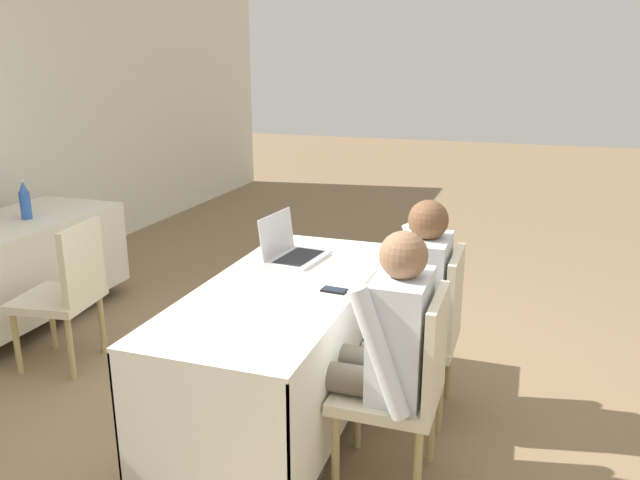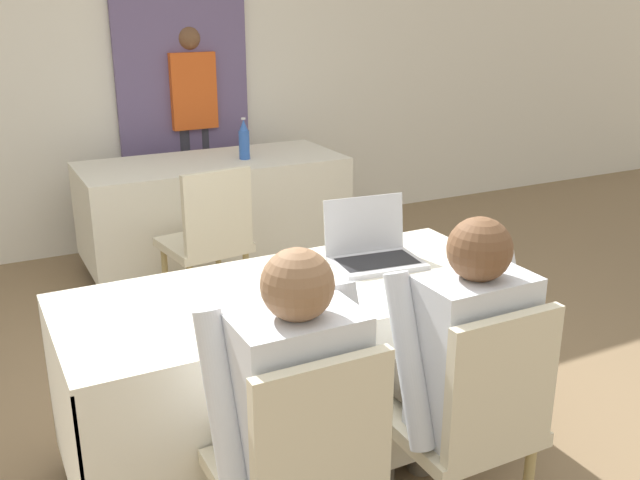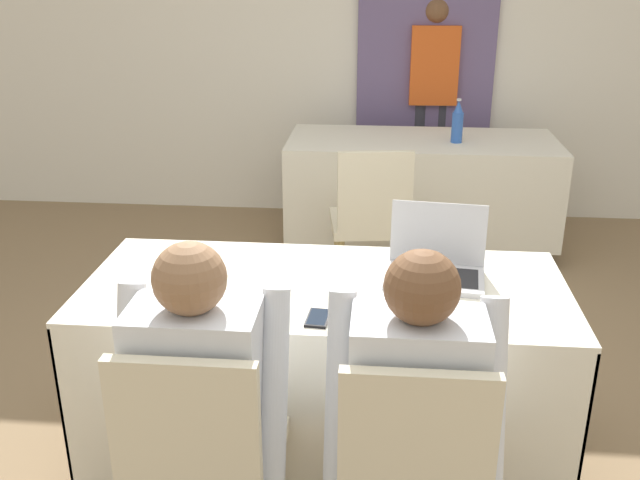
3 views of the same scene
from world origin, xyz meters
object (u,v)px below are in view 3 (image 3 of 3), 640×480
(cell_phone, at_px, (320,318))
(person_checkered_shirt, at_px, (205,392))
(laptop, at_px, (436,264))
(chair_far_spare, at_px, (372,216))
(water_bottle, at_px, (457,123))
(chair_near_left, at_px, (200,459))
(person_red_shirt, at_px, (432,94))
(chair_near_right, at_px, (412,472))
(person_white_shirt, at_px, (413,403))

(cell_phone, height_order, person_checkered_shirt, person_checkered_shirt)
(laptop, relative_size, chair_far_spare, 0.43)
(water_bottle, bearing_deg, chair_near_left, -108.49)
(cell_phone, distance_m, person_checkered_shirt, 0.45)
(water_bottle, bearing_deg, person_red_shirt, 99.31)
(cell_phone, bearing_deg, laptop, 48.35)
(chair_near_left, xyz_separation_m, chair_far_spare, (0.45, 2.14, 0.00))
(laptop, bearing_deg, chair_near_left, -125.42)
(laptop, bearing_deg, chair_near_right, -90.63)
(cell_phone, height_order, chair_near_right, chair_near_right)
(chair_near_right, bearing_deg, chair_far_spare, -85.70)
(chair_near_left, relative_size, chair_near_right, 1.00)
(laptop, relative_size, chair_near_left, 0.43)
(chair_near_left, height_order, person_red_shirt, person_red_shirt)
(chair_near_right, distance_m, person_white_shirt, 0.19)
(chair_far_spare, relative_size, person_white_shirt, 0.77)
(water_bottle, distance_m, person_checkered_shirt, 2.94)
(chair_near_left, bearing_deg, cell_phone, -126.72)
(cell_phone, bearing_deg, chair_far_spare, 90.28)
(laptop, distance_m, chair_near_right, 0.85)
(cell_phone, xyz_separation_m, person_white_shirt, (0.30, -0.31, -0.10))
(chair_near_right, bearing_deg, laptop, -96.95)
(chair_near_left, height_order, chair_far_spare, same)
(laptop, xyz_separation_m, cell_phone, (-0.39, -0.37, -0.04))
(cell_phone, bearing_deg, chair_near_left, -121.88)
(cell_phone, height_order, chair_far_spare, chair_far_spare)
(person_white_shirt, bearing_deg, person_checkered_shirt, 0.00)
(person_checkered_shirt, distance_m, person_white_shirt, 0.61)
(cell_phone, relative_size, person_red_shirt, 0.08)
(laptop, distance_m, cell_phone, 0.55)
(cell_phone, xyz_separation_m, person_red_shirt, (0.53, 3.21, 0.17))
(chair_near_left, bearing_deg, water_bottle, -108.49)
(chair_near_right, bearing_deg, chair_near_left, 0.00)
(chair_far_spare, distance_m, person_white_shirt, 2.05)
(chair_near_right, relative_size, person_checkered_shirt, 0.77)
(chair_far_spare, xyz_separation_m, person_red_shirt, (0.39, 1.48, 0.42))
(water_bottle, height_order, chair_near_left, water_bottle)
(chair_far_spare, xyz_separation_m, person_white_shirt, (0.16, -2.04, 0.16))
(person_white_shirt, bearing_deg, person_red_shirt, -93.79)
(chair_far_spare, height_order, person_checkered_shirt, person_checkered_shirt)
(chair_far_spare, bearing_deg, person_checkered_shirt, 69.82)
(person_checkered_shirt, relative_size, person_red_shirt, 0.73)
(cell_phone, relative_size, chair_near_left, 0.14)
(laptop, xyz_separation_m, water_bottle, (0.26, 2.09, 0.08))
(water_bottle, distance_m, person_red_shirt, 0.75)
(cell_phone, relative_size, person_white_shirt, 0.11)
(water_bottle, distance_m, chair_far_spare, 0.98)
(cell_phone, distance_m, chair_near_right, 0.57)
(water_bottle, relative_size, chair_near_right, 0.31)
(cell_phone, xyz_separation_m, chair_far_spare, (0.14, 1.73, -0.26))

